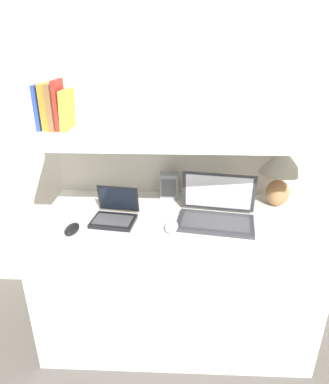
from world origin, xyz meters
TOP-DOWN VIEW (x-y plane):
  - ground_plane at (0.00, 0.00)m, footprint 12.00×12.00m
  - wall_back at (0.00, 0.76)m, footprint 6.00×0.05m
  - desk at (0.00, 0.35)m, footprint 1.45×0.69m
  - back_riser at (0.00, 0.71)m, footprint 1.45×0.04m
  - shelf at (0.00, 0.42)m, footprint 1.45×0.62m
  - table_lamp at (0.57, 0.53)m, footprint 0.24×0.24m
  - laptop_large at (0.21, 0.32)m, footprint 0.42×0.32m
  - laptop_small at (-0.33, 0.31)m, footprint 0.24×0.23m
  - computer_mouse at (-0.03, 0.22)m, footprint 0.08×0.13m
  - second_mouse at (-0.52, 0.18)m, footprint 0.08×0.12m
  - router_box at (-0.05, 0.60)m, footprint 0.11×0.07m
  - book_blue at (-0.68, 0.42)m, footprint 0.02×0.14m
  - book_orange at (-0.65, 0.42)m, footprint 0.03×0.13m
  - book_brown at (-0.61, 0.42)m, footprint 0.03×0.17m
  - book_red at (-0.59, 0.42)m, footprint 0.02×0.14m
  - book_yellow at (-0.55, 0.42)m, footprint 0.04×0.16m

SIDE VIEW (x-z plane):
  - ground_plane at x=0.00m, z-range 0.00..0.00m
  - desk at x=0.00m, z-range 0.00..0.75m
  - back_riser at x=0.00m, z-range 0.00..1.19m
  - computer_mouse at x=-0.03m, z-range 0.75..0.79m
  - second_mouse at x=-0.52m, z-range 0.75..0.79m
  - laptop_small at x=-0.33m, z-range 0.71..0.88m
  - laptop_large at x=0.21m, z-range 0.69..0.92m
  - router_box at x=-0.05m, z-range 0.75..0.91m
  - table_lamp at x=0.57m, z-range 0.81..1.15m
  - wall_back at x=0.00m, z-range 0.00..2.40m
  - shelf at x=0.00m, z-range 1.19..1.21m
  - book_yellow at x=-0.55m, z-range 1.21..1.41m
  - book_blue at x=-0.68m, z-range 1.21..1.43m
  - book_orange at x=-0.65m, z-range 1.21..1.44m
  - book_brown at x=-0.61m, z-range 1.21..1.44m
  - book_red at x=-0.59m, z-range 1.21..1.45m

